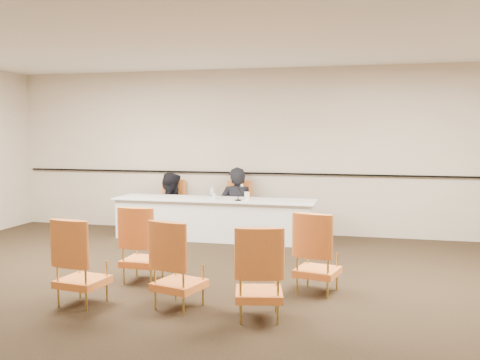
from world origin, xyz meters
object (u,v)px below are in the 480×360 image
Objects in this scene: drinking_glass at (214,196)px; water_bottle at (212,193)px; aud_chair_front_left at (143,243)px; aud_chair_front_right at (318,252)px; aud_chair_back_left at (82,261)px; coffee_cup at (247,196)px; panel_table at (214,219)px; aud_chair_back_right at (259,272)px; panelist_main_chair at (237,208)px; panelist_second at (170,215)px; aud_chair_back_mid at (179,264)px; microphone at (238,193)px; panelist_second_chair at (170,206)px; panelist_main at (237,214)px.

water_bottle is at bearing 130.55° from drinking_glass.
water_bottle is 2.75m from aud_chair_front_left.
aud_chair_back_left is at bearing -144.27° from aud_chair_front_right.
aud_chair_front_left is 1.00× the size of aud_chair_back_left.
drinking_glass is 0.58m from coffee_cup.
water_bottle is at bearing 176.35° from panel_table.
drinking_glass is 0.11× the size of aud_chair_front_right.
aud_chair_front_left is at bearing 136.99° from aud_chair_back_right.
drinking_glass is 2.68m from aud_chair_front_left.
panelist_main_chair is at bearing 89.01° from aud_chair_back_left.
panelist_second is 1.69× the size of aud_chair_back_mid.
panelist_main_chair is 0.80m from microphone.
aud_chair_back_right is (2.57, -4.23, 0.00)m from panelist_second_chair.
microphone is 0.29× the size of aud_chair_back_right.
water_bottle is 0.22× the size of aud_chair_back_right.
aud_chair_back_mid is (1.68, -4.12, 0.00)m from panelist_second_chair.
coffee_cup is at bearing -6.27° from water_bottle.
panelist_second reaches higher than aud_chair_back_left.
panelist_main_chair and aud_chair_back_mid have the same top height.
aud_chair_back_right is at bearing 97.95° from panelist_main.
panel_table is 3.69× the size of panelist_second_chair.
aud_chair_back_left is (-0.27, -0.99, 0.00)m from aud_chair_front_left.
aud_chair_back_left is at bearing -90.81° from microphone.
panel_table is 2.73m from aud_chair_front_left.
drinking_glass is at bearing 116.12° from aud_chair_back_mid.
panelist_main is at bearing 59.70° from water_bottle.
aud_chair_back_mid is at bearing 14.93° from aud_chair_back_left.
aud_chair_front_right is (1.77, -3.23, 0.00)m from panelist_main_chair.
panelist_main_chair and panelist_second_chair have the same top height.
aud_chair_front_right is at bearing -45.54° from microphone.
aud_chair_front_left is at bearing 148.30° from aud_chair_back_mid.
panelist_main reaches higher than panel_table.
panelist_second reaches higher than aud_chair_front_right.
panelist_second reaches higher than aud_chair_back_mid.
panelist_main is 1.81× the size of aud_chair_front_left.
panelist_second is at bearing 127.85° from aud_chair_back_mid.
aud_chair_front_right is at bearing -52.45° from water_bottle.
panelist_main is 3.68m from aud_chair_front_right.
panelist_main is at bearing -0.00° from panelist_second_chair.
microphone is 1.92× the size of coffee_cup.
aud_chair_back_right is (-0.49, -1.00, 0.00)m from aud_chair_front_right.
panelist_second_chair and aud_chair_back_right have the same top height.
coffee_cup is (0.64, -0.07, -0.03)m from water_bottle.
coffee_cup is at bearing 82.71° from aud_chair_back_left.
aud_chair_front_left is at bearing 82.59° from aud_chair_back_left.
panelist_main is 6.27× the size of microphone.
aud_chair_front_right is at bearing -61.12° from panelist_main_chair.
panel_table is 12.79× the size of microphone.
aud_chair_front_left is 1.93m from aud_chair_back_right.
panelist_second is 4.45m from aud_chair_front_right.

